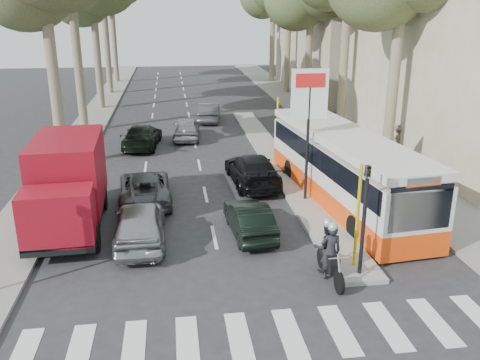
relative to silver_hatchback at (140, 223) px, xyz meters
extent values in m
plane|color=#28282B|center=(3.50, -1.94, -0.75)|extent=(120.00, 120.00, 0.00)
cube|color=gray|center=(12.10, 23.06, -0.69)|extent=(3.20, 70.00, 0.12)
cube|color=gray|center=(-4.50, 26.06, -0.69)|extent=(2.40, 64.00, 0.12)
cube|color=gray|center=(6.75, 9.06, -0.67)|extent=(1.50, 26.00, 0.16)
cube|color=#B7A88E|center=(19.00, 32.06, 7.25)|extent=(11.00, 20.00, 16.00)
cylinder|color=yellow|center=(6.75, -2.94, 1.00)|extent=(0.10, 0.10, 3.50)
cylinder|color=yellow|center=(6.75, 3.06, 1.00)|extent=(0.10, 0.10, 3.50)
cylinder|color=yellow|center=(6.75, 9.06, 1.00)|extent=(0.10, 0.10, 3.50)
cylinder|color=black|center=(6.75, 3.06, 1.85)|extent=(0.12, 0.12, 5.20)
cube|color=white|center=(6.75, 3.06, 3.85)|extent=(1.50, 0.10, 2.00)
cube|color=red|center=(6.75, 3.00, 4.40)|extent=(1.20, 0.02, 0.55)
cylinder|color=black|center=(6.75, -3.44, 0.85)|extent=(0.12, 0.12, 3.20)
imported|color=black|center=(6.75, -3.44, 2.35)|extent=(0.16, 0.41, 1.00)
cylinder|color=#6B604C|center=(-4.50, 10.06, 3.45)|extent=(0.56, 0.56, 8.40)
cylinder|color=#6B604C|center=(-4.60, 18.06, 3.73)|extent=(0.56, 0.56, 8.96)
cylinder|color=#6B604C|center=(-4.40, 26.06, 3.31)|extent=(0.56, 0.56, 8.12)
cylinder|color=#6B604C|center=(-4.50, 34.06, 4.01)|extent=(0.56, 0.56, 9.52)
cylinder|color=#6B604C|center=(-4.60, 42.06, 3.59)|extent=(0.56, 0.56, 8.68)
cylinder|color=#6B604C|center=(12.50, 8.06, 3.45)|extent=(0.56, 0.56, 8.40)
cylinder|color=#6B604C|center=(12.60, 16.06, 3.87)|extent=(0.56, 0.56, 9.24)
cylinder|color=#6B604C|center=(12.40, 24.06, 3.17)|extent=(0.56, 0.56, 7.84)
cylinder|color=#6B604C|center=(12.50, 32.06, 3.73)|extent=(0.56, 0.56, 8.96)
cylinder|color=#6B604C|center=(12.60, 40.06, 3.45)|extent=(0.56, 0.56, 8.40)
imported|color=#9EA2A6|center=(0.00, 0.00, 0.00)|extent=(1.83, 4.41, 1.49)
imported|color=black|center=(3.89, 0.13, -0.14)|extent=(1.55, 3.77, 1.21)
imported|color=#494C51|center=(0.00, 4.06, -0.11)|extent=(2.36, 4.66, 1.26)
imported|color=black|center=(4.89, 5.64, -0.03)|extent=(2.29, 5.02, 1.43)
imported|color=#97999F|center=(2.16, 14.82, -0.06)|extent=(1.90, 4.14, 1.38)
imported|color=#4C4D53|center=(3.99, 19.88, -0.07)|extent=(1.96, 4.28, 1.36)
imported|color=black|center=(-0.52, 13.17, -0.07)|extent=(2.41, 4.86, 1.36)
cube|color=black|center=(-2.63, 1.51, -0.18)|extent=(2.58, 6.31, 0.26)
cylinder|color=black|center=(-3.56, -0.61, -0.28)|extent=(0.36, 0.94, 0.93)
cylinder|color=black|center=(-1.50, -0.51, -0.28)|extent=(0.36, 0.94, 0.93)
cylinder|color=black|center=(-3.76, 3.31, -0.28)|extent=(0.36, 0.94, 0.93)
cylinder|color=black|center=(-1.69, 3.42, -0.28)|extent=(0.36, 0.94, 0.93)
cube|color=maroon|center=(-2.51, -0.87, 0.75)|extent=(2.34, 1.56, 1.76)
cube|color=black|center=(-2.48, -1.54, 0.96)|extent=(2.07, 0.18, 0.93)
cube|color=maroon|center=(-2.67, 2.33, 1.27)|extent=(2.59, 4.45, 2.58)
cube|color=#F9470D|center=(8.30, 2.92, -0.20)|extent=(3.63, 11.63, 0.89)
cube|color=silver|center=(8.30, 2.92, 0.99)|extent=(3.63, 11.63, 1.49)
cube|color=black|center=(8.30, 2.92, 1.29)|extent=(3.60, 11.17, 0.85)
cube|color=silver|center=(8.30, 2.92, 2.09)|extent=(3.63, 11.63, 0.30)
cube|color=black|center=(8.87, -2.74, 1.14)|extent=(2.18, 0.28, 1.49)
cube|color=#F9470D|center=(8.87, -2.74, 2.02)|extent=(1.19, 0.18, 0.32)
cylinder|color=black|center=(7.55, -0.83, -0.30)|extent=(0.37, 0.98, 0.95)
cylinder|color=black|center=(9.79, -0.61, -0.30)|extent=(0.37, 0.98, 0.95)
cylinder|color=black|center=(6.84, 6.22, -0.30)|extent=(0.37, 0.98, 0.95)
cylinder|color=black|center=(9.07, 6.45, -0.30)|extent=(0.37, 0.98, 0.95)
cylinder|color=black|center=(5.84, -4.22, -0.41)|extent=(0.13, 0.67, 0.67)
cylinder|color=black|center=(5.78, -2.66, -0.41)|extent=(0.13, 0.67, 0.67)
cylinder|color=silver|center=(5.84, -4.15, -0.02)|extent=(0.08, 0.42, 0.84)
cube|color=black|center=(5.81, -3.39, -0.28)|extent=(0.26, 0.79, 0.31)
cube|color=black|center=(5.82, -3.60, 0.00)|extent=(0.33, 0.48, 0.23)
cube|color=black|center=(5.80, -3.08, -0.06)|extent=(0.32, 0.69, 0.13)
cylinder|color=silver|center=(5.84, -4.09, 0.32)|extent=(0.65, 0.07, 0.04)
imported|color=black|center=(5.81, -3.39, 0.18)|extent=(0.65, 0.44, 1.75)
imported|color=black|center=(5.80, -2.97, 0.13)|extent=(0.81, 0.47, 1.64)
sphere|color=#B2B2B7|center=(5.81, -3.44, 1.01)|extent=(0.29, 0.29, 0.29)
sphere|color=#B2B2B7|center=(5.80, -3.00, 0.94)|extent=(0.29, 0.29, 0.29)
imported|color=#41324B|center=(11.50, 4.13, 0.18)|extent=(1.02, 0.97, 1.61)
imported|color=#67594D|center=(13.50, 8.94, 0.25)|extent=(1.14, 0.53, 1.76)
camera|label=1|loc=(1.25, -16.62, 7.09)|focal=38.00mm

